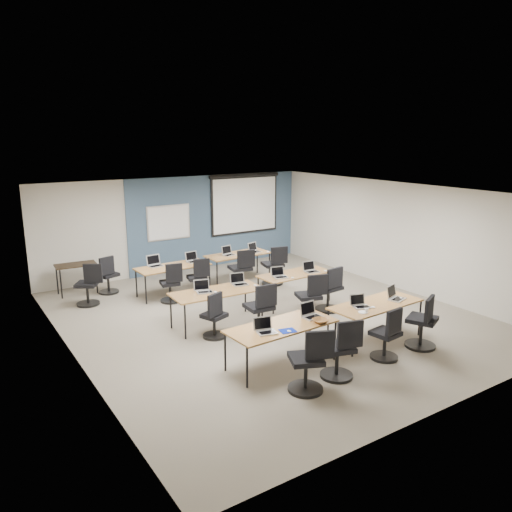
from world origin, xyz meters
TOP-DOWN VIEW (x-y plane):
  - floor at (0.00, 0.00)m, footprint 8.00×9.00m
  - ceiling at (0.00, 0.00)m, footprint 8.00×9.00m
  - wall_back at (0.00, 4.50)m, footprint 8.00×0.04m
  - wall_front at (0.00, -4.50)m, footprint 8.00×0.04m
  - wall_left at (-4.00, 0.00)m, footprint 0.04×9.00m
  - wall_right at (4.00, 0.00)m, footprint 0.04×9.00m
  - blue_accent_panel at (1.25, 4.47)m, footprint 5.50×0.04m
  - whiteboard at (-0.30, 4.43)m, footprint 1.28×0.03m
  - projector_screen at (2.20, 4.41)m, footprint 2.40×0.10m
  - training_table_front_left at (-1.12, -2.08)m, footprint 1.93×0.80m
  - training_table_front_right at (1.03, -2.16)m, footprint 1.89×0.79m
  - training_table_mid_left at (-1.11, 0.17)m, footprint 1.90×0.79m
  - training_table_mid_right at (1.03, 0.36)m, footprint 1.74×0.73m
  - training_table_back_left at (-1.06, 2.51)m, footprint 1.79×0.74m
  - training_table_back_right at (0.93, 2.72)m, footprint 1.75×0.73m
  - laptop_0 at (-1.52, -2.18)m, footprint 0.31×0.27m
  - mouse_0 at (-1.18, -2.38)m, footprint 0.07×0.10m
  - task_chair_0 at (-1.29, -3.03)m, footprint 0.59×0.55m
  - laptop_1 at (-0.46, -2.04)m, footprint 0.33×0.28m
  - mouse_1 at (-0.32, -2.28)m, footprint 0.08×0.11m
  - task_chair_1 at (-0.59, -2.96)m, footprint 0.55×0.54m
  - laptop_2 at (0.64, -2.13)m, footprint 0.30×0.25m
  - mouse_2 at (0.81, -2.31)m, footprint 0.06×0.10m
  - task_chair_2 at (0.56, -2.90)m, footprint 0.49×0.49m
  - laptop_3 at (1.54, -2.17)m, footprint 0.34×0.29m
  - mouse_3 at (1.64, -2.24)m, footprint 0.07×0.11m
  - task_chair_3 at (1.48, -2.92)m, footprint 0.61×0.57m
  - laptop_4 at (-1.38, 0.26)m, footprint 0.32×0.27m
  - mouse_4 at (-1.20, 0.10)m, footprint 0.08×0.11m
  - task_chair_4 at (-1.51, -0.42)m, footprint 0.48×0.46m
  - laptop_5 at (-0.50, 0.31)m, footprint 0.32×0.27m
  - mouse_5 at (-0.27, 0.04)m, footprint 0.06×0.10m
  - task_chair_5 at (-0.62, -0.69)m, footprint 0.56×0.56m
  - laptop_6 at (0.54, 0.29)m, footprint 0.31×0.26m
  - mouse_6 at (0.75, 0.07)m, footprint 0.08×0.10m
  - task_chair_6 at (0.68, -0.65)m, footprint 0.56×0.54m
  - laptop_7 at (1.42, 0.26)m, footprint 0.32×0.27m
  - mouse_7 at (1.74, 0.11)m, footprint 0.06×0.09m
  - task_chair_7 at (1.37, -0.47)m, footprint 0.56×0.56m
  - laptop_8 at (-1.42, 2.74)m, footprint 0.35×0.30m
  - mouse_8 at (-1.20, 2.45)m, footprint 0.09×0.12m
  - task_chair_8 at (-1.33, 2.01)m, footprint 0.48×0.48m
  - laptop_9 at (-0.46, 2.62)m, footprint 0.33×0.28m
  - mouse_9 at (-0.26, 2.50)m, footprint 0.06×0.09m
  - task_chair_9 at (-0.62, 2.04)m, footprint 0.48×0.48m
  - laptop_10 at (0.64, 2.74)m, footprint 0.32×0.27m
  - mouse_10 at (0.78, 2.51)m, footprint 0.08×0.11m
  - task_chair_10 at (0.58, 1.98)m, footprint 0.58×0.58m
  - laptop_11 at (1.40, 2.66)m, footprint 0.34×0.29m
  - mouse_11 at (1.70, 2.44)m, footprint 0.06×0.10m
  - task_chair_11 at (1.51, 1.87)m, footprint 0.56×0.56m
  - blue_mousepad at (-1.18, -2.33)m, footprint 0.30×0.27m
  - snack_bowl at (-0.50, -2.35)m, footprint 0.33×0.33m
  - snack_plate at (0.47, -2.38)m, footprint 0.20×0.20m
  - coffee_cup at (0.52, -2.42)m, footprint 0.06×0.06m
  - utility_table at (-3.02, 3.90)m, footprint 0.96×0.54m
  - spare_chair_a at (-2.38, 3.47)m, footprint 0.50×0.48m
  - spare_chair_b at (-3.01, 2.86)m, footprint 0.58×0.52m

SIDE VIEW (x-z plane):
  - floor at x=0.00m, z-range -0.01..0.01m
  - task_chair_4 at x=-1.51m, z-range -0.09..0.86m
  - task_chair_8 at x=-1.33m, z-range -0.09..0.88m
  - task_chair_9 at x=-0.62m, z-range -0.09..0.88m
  - spare_chair_a at x=-2.38m, z-range -0.09..0.88m
  - task_chair_2 at x=0.56m, z-range -0.09..0.89m
  - spare_chair_b at x=-3.01m, z-range -0.09..0.91m
  - task_chair_1 at x=-0.59m, z-range -0.09..0.93m
  - task_chair_6 at x=0.68m, z-range -0.09..0.93m
  - task_chair_0 at x=-1.29m, z-range -0.09..0.94m
  - task_chair_7 at x=1.37m, z-range -0.09..0.95m
  - task_chair_5 at x=-0.62m, z-range -0.09..0.95m
  - task_chair_11 at x=1.51m, z-range -0.09..0.95m
  - task_chair_3 at x=1.48m, z-range -0.09..0.95m
  - task_chair_10 at x=0.58m, z-range -0.09..0.96m
  - utility_table at x=-3.02m, z-range 0.29..1.04m
  - training_table_mid_right at x=1.03m, z-range 0.32..1.05m
  - training_table_back_right at x=0.93m, z-range 0.32..1.05m
  - training_table_back_left at x=-1.06m, z-range 0.32..1.05m
  - training_table_front_right at x=1.03m, z-range 0.32..1.05m
  - training_table_mid_left at x=-1.11m, z-range 0.32..1.05m
  - training_table_front_left at x=-1.12m, z-range 0.32..1.05m
  - blue_mousepad at x=-1.18m, z-range 0.73..0.74m
  - snack_plate at x=0.47m, z-range 0.73..0.74m
  - mouse_9 at x=-0.26m, z-range 0.73..0.76m
  - mouse_6 at x=0.75m, z-range 0.73..0.76m
  - mouse_7 at x=1.74m, z-range 0.73..0.76m
  - mouse_0 at x=-1.18m, z-range 0.73..0.76m
  - mouse_5 at x=-0.27m, z-range 0.73..0.76m
  - mouse_2 at x=0.81m, z-range 0.73..0.76m
  - mouse_11 at x=1.70m, z-range 0.72..0.76m
  - mouse_10 at x=0.78m, z-range 0.72..0.76m
  - mouse_4 at x=-1.20m, z-range 0.72..0.76m
  - mouse_8 at x=-1.20m, z-range 0.72..0.76m
  - mouse_3 at x=1.64m, z-range 0.72..0.76m
  - mouse_1 at x=-0.32m, z-range 0.72..0.76m
  - coffee_cup at x=0.52m, z-range 0.74..0.79m
  - snack_bowl at x=-0.50m, z-range 0.73..0.81m
  - laptop_2 at x=0.64m, z-range 0.67..0.90m
  - laptop_6 at x=0.54m, z-range 0.67..0.91m
  - laptop_0 at x=-1.52m, z-range 0.67..0.91m
  - laptop_7 at x=1.42m, z-range 0.67..0.91m
  - laptop_10 at x=0.64m, z-range 0.67..0.91m
  - laptop_5 at x=-0.50m, z-range 0.67..0.91m
  - laptop_4 at x=-1.38m, z-range 0.67..0.91m
  - laptop_9 at x=-0.46m, z-range 0.67..0.92m
  - laptop_1 at x=-0.46m, z-range 0.67..0.92m
  - laptop_11 at x=1.40m, z-range 0.67..0.92m
  - laptop_3 at x=1.54m, z-range 0.66..0.92m
  - laptop_8 at x=-1.42m, z-range 0.66..0.93m
  - wall_back at x=0.00m, z-range 0.00..2.70m
  - wall_front at x=0.00m, z-range 0.00..2.70m
  - wall_left at x=-4.00m, z-range 0.00..2.70m
  - wall_right at x=4.00m, z-range 0.00..2.70m
  - blue_accent_panel at x=1.25m, z-range 0.00..2.70m
  - whiteboard at x=-0.30m, z-range 0.96..1.94m
  - projector_screen at x=2.20m, z-range 0.98..2.80m
  - ceiling at x=0.00m, z-range 2.69..2.71m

